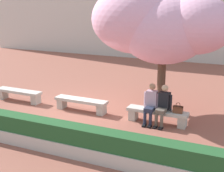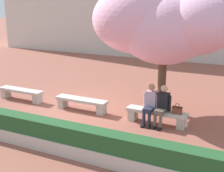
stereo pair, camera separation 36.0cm
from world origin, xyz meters
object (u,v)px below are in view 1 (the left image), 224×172
at_px(stone_bench_near_west, 81,103).
at_px(handbag, 178,109).
at_px(stone_bench_center, 157,114).
at_px(stone_bench_west_end, 19,94).
at_px(cherry_tree_main, 159,25).
at_px(person_seated_left, 151,102).
at_px(person_seated_right, 163,104).

relative_size(stone_bench_near_west, handbag, 5.79).
bearing_deg(stone_bench_center, handbag, -1.18).
relative_size(stone_bench_west_end, stone_bench_center, 1.00).
bearing_deg(stone_bench_west_end, cherry_tree_main, 13.86).
relative_size(stone_bench_near_west, stone_bench_center, 1.00).
height_order(stone_bench_center, cherry_tree_main, cherry_tree_main).
bearing_deg(cherry_tree_main, person_seated_left, -81.36).
distance_m(stone_bench_west_end, cherry_tree_main, 5.98).
bearing_deg(stone_bench_center, stone_bench_near_west, 180.00).
bearing_deg(cherry_tree_main, stone_bench_near_west, -151.84).
relative_size(stone_bench_center, cherry_tree_main, 0.41).
relative_size(person_seated_left, handbag, 3.81).
distance_m(person_seated_right, cherry_tree_main, 2.75).
height_order(stone_bench_west_end, person_seated_left, person_seated_left).
height_order(handbag, cherry_tree_main, cherry_tree_main).
bearing_deg(person_seated_right, handbag, 4.95).
distance_m(stone_bench_west_end, person_seated_right, 5.78).
xyz_separation_m(person_seated_right, cherry_tree_main, (-0.60, 1.33, 2.33)).
xyz_separation_m(stone_bench_center, person_seated_right, (0.20, -0.05, 0.39)).
distance_m(stone_bench_west_end, person_seated_left, 5.38).
relative_size(person_seated_right, handbag, 3.81).
xyz_separation_m(stone_bench_near_west, stone_bench_center, (2.79, 0.00, 0.00)).
xyz_separation_m(person_seated_left, handbag, (0.86, 0.04, -0.12)).
bearing_deg(stone_bench_west_end, handbag, -0.12).
xyz_separation_m(stone_bench_near_west, handbag, (3.44, -0.01, 0.27)).
bearing_deg(stone_bench_west_end, person_seated_right, -0.53).
bearing_deg(stone_bench_near_west, person_seated_left, -1.19).
height_order(stone_bench_west_end, cherry_tree_main, cherry_tree_main).
xyz_separation_m(stone_bench_near_west, person_seated_left, (2.58, -0.05, 0.39)).
bearing_deg(stone_bench_near_west, stone_bench_center, 0.00).
distance_m(stone_bench_west_end, handbag, 6.23).
height_order(stone_bench_near_west, handbag, handbag).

